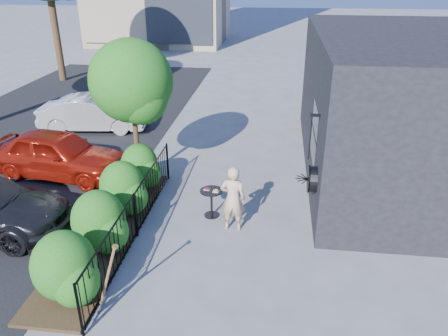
# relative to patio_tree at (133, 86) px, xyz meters

# --- Properties ---
(ground) EXTENTS (120.00, 120.00, 0.00)m
(ground) POSITION_rel_patio_tree_xyz_m (2.24, -2.76, -2.76)
(ground) COLOR gray
(ground) RESTS_ON ground
(shop_building) EXTENTS (6.22, 9.00, 4.00)m
(shop_building) POSITION_rel_patio_tree_xyz_m (7.73, 1.74, -0.76)
(shop_building) COLOR black
(shop_building) RESTS_ON ground
(fence) EXTENTS (0.05, 6.05, 1.10)m
(fence) POSITION_rel_patio_tree_xyz_m (0.74, -2.76, -2.20)
(fence) COLOR black
(fence) RESTS_ON ground
(planting_bed) EXTENTS (1.30, 6.00, 0.08)m
(planting_bed) POSITION_rel_patio_tree_xyz_m (0.04, -2.76, -2.72)
(planting_bed) COLOR #382616
(planting_bed) RESTS_ON ground
(shrubs) EXTENTS (1.10, 5.60, 1.24)m
(shrubs) POSITION_rel_patio_tree_xyz_m (0.14, -2.66, -2.06)
(shrubs) COLOR #266316
(shrubs) RESTS_ON ground
(patio_tree) EXTENTS (2.20, 2.20, 3.94)m
(patio_tree) POSITION_rel_patio_tree_xyz_m (0.00, 0.00, 0.00)
(patio_tree) COLOR #3F2B19
(patio_tree) RESTS_ON ground
(cafe_table) EXTENTS (0.56, 0.56, 0.75)m
(cafe_table) POSITION_rel_patio_tree_xyz_m (2.29, -1.66, -2.28)
(cafe_table) COLOR black
(cafe_table) RESTS_ON ground
(woman) EXTENTS (0.60, 0.40, 1.60)m
(woman) POSITION_rel_patio_tree_xyz_m (2.87, -2.17, -1.96)
(woman) COLOR beige
(woman) RESTS_ON ground
(shovel) EXTENTS (0.50, 0.19, 1.47)m
(shovel) POSITION_rel_patio_tree_xyz_m (0.98, -5.14, -2.12)
(shovel) COLOR brown
(shovel) RESTS_ON ground
(car_red) EXTENTS (4.18, 2.16, 1.36)m
(car_red) POSITION_rel_patio_tree_xyz_m (-2.47, 0.07, -2.08)
(car_red) COLOR #AA1B0E
(car_red) RESTS_ON ground
(car_silver) EXTENTS (4.03, 1.79, 1.29)m
(car_silver) POSITION_rel_patio_tree_xyz_m (-3.00, 3.97, -2.12)
(car_silver) COLOR silver
(car_silver) RESTS_ON ground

